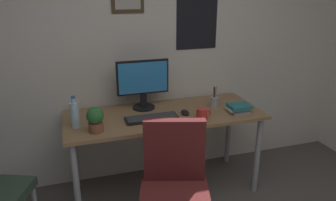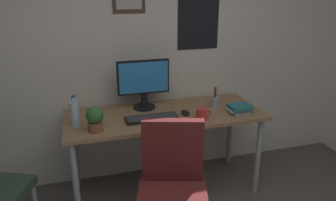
{
  "view_description": "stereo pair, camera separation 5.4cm",
  "coord_description": "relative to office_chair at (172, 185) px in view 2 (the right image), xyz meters",
  "views": [
    {
      "loc": [
        -0.71,
        -0.73,
        1.78
      ],
      "look_at": [
        0.03,
        1.63,
        0.91
      ],
      "focal_mm": 34.45,
      "sensor_mm": 36.0,
      "label": 1
    },
    {
      "loc": [
        -0.66,
        -0.75,
        1.78
      ],
      "look_at": [
        0.03,
        1.63,
        0.91
      ],
      "focal_mm": 34.45,
      "sensor_mm": 36.0,
      "label": 2
    }
  ],
  "objects": [
    {
      "name": "wall_back",
      "position": [
        0.11,
        1.13,
        0.77
      ],
      "size": [
        4.4,
        0.1,
        2.6
      ],
      "color": "silver",
      "rests_on": "ground_plane"
    },
    {
      "name": "coffee_mug_near",
      "position": [
        0.4,
        0.49,
        0.28
      ],
      "size": [
        0.13,
        0.09,
        0.09
      ],
      "color": "red",
      "rests_on": "desk"
    },
    {
      "name": "monitor",
      "position": [
        0.0,
        0.89,
        0.47
      ],
      "size": [
        0.46,
        0.2,
        0.43
      ],
      "color": "black",
      "rests_on": "desk"
    },
    {
      "name": "office_chair",
      "position": [
        0.0,
        0.0,
        0.0
      ],
      "size": [
        0.58,
        0.59,
        0.95
      ],
      "color": "#591E1E",
      "rests_on": "ground_plane"
    },
    {
      "name": "pen_cup",
      "position": [
        0.62,
        0.72,
        0.28
      ],
      "size": [
        0.07,
        0.07,
        0.2
      ],
      "color": "#9EA0A5",
      "rests_on": "desk"
    },
    {
      "name": "water_bottle",
      "position": [
        -0.59,
        0.64,
        0.34
      ],
      "size": [
        0.07,
        0.07,
        0.25
      ],
      "color": "silver",
      "rests_on": "desk"
    },
    {
      "name": "computer_mouse",
      "position": [
        0.31,
        0.64,
        0.25
      ],
      "size": [
        0.06,
        0.11,
        0.04
      ],
      "color": "black",
      "rests_on": "desk"
    },
    {
      "name": "potted_plant",
      "position": [
        -0.45,
        0.51,
        0.34
      ],
      "size": [
        0.13,
        0.13,
        0.19
      ],
      "color": "brown",
      "rests_on": "desk"
    },
    {
      "name": "keyboard",
      "position": [
        0.01,
        0.61,
        0.24
      ],
      "size": [
        0.43,
        0.15,
        0.03
      ],
      "color": "black",
      "rests_on": "desk"
    },
    {
      "name": "desk",
      "position": [
        0.14,
        0.71,
        0.15
      ],
      "size": [
        1.68,
        0.67,
        0.76
      ],
      "color": "#936D47",
      "rests_on": "ground_plane"
    },
    {
      "name": "book_stack_left",
      "position": [
        0.76,
        0.55,
        0.27
      ],
      "size": [
        0.19,
        0.17,
        0.07
      ],
      "color": "gray",
      "rests_on": "desk"
    }
  ]
}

